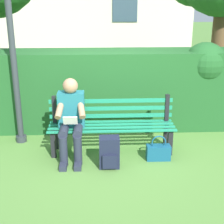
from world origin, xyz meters
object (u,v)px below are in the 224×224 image
object	(u,v)px
park_bench	(111,124)
person_seated	(71,117)
handbag	(158,152)
backpack	(109,152)
lamp_post	(8,8)

from	to	relation	value
park_bench	person_seated	size ratio (longest dim) A/B	1.63
person_seated	handbag	xyz separation A→B (m)	(-1.26, 0.19, -0.49)
backpack	handbag	bearing A→B (deg)	-165.52
backpack	lamp_post	bearing A→B (deg)	-33.18
person_seated	lamp_post	distance (m)	1.80
park_bench	lamp_post	size ratio (longest dim) A/B	0.60
park_bench	lamp_post	distance (m)	2.24
park_bench	backpack	size ratio (longest dim) A/B	4.25
backpack	handbag	distance (m)	0.75
lamp_post	park_bench	bearing A→B (deg)	165.57
backpack	handbag	world-z (taller)	backpack
person_seated	lamp_post	bearing A→B (deg)	-31.92
park_bench	backpack	world-z (taller)	park_bench
backpack	handbag	size ratio (longest dim) A/B	1.18
handbag	backpack	bearing A→B (deg)	14.48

